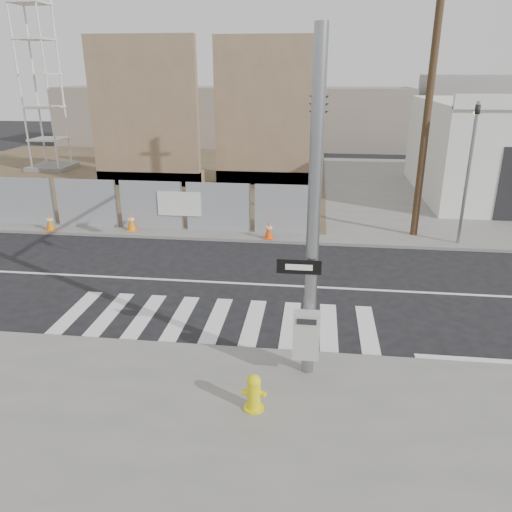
# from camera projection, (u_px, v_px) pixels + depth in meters

# --- Properties ---
(ground) EXTENTS (100.00, 100.00, 0.00)m
(ground) POSITION_uv_depth(u_px,v_px,m) (232.00, 283.00, 15.79)
(ground) COLOR black
(ground) RESTS_ON ground
(sidewalk_far) EXTENTS (50.00, 20.00, 0.12)m
(sidewalk_far) POSITION_uv_depth(u_px,v_px,m) (272.00, 186.00, 28.79)
(sidewalk_far) COLOR slate
(sidewalk_far) RESTS_ON ground
(signal_pole) EXTENTS (0.96, 5.87, 7.00)m
(signal_pole) POSITION_uv_depth(u_px,v_px,m) (317.00, 139.00, 11.93)
(signal_pole) COLOR gray
(signal_pole) RESTS_ON sidewalk_near
(far_signal_pole) EXTENTS (0.16, 0.20, 5.60)m
(far_signal_pole) POSITION_uv_depth(u_px,v_px,m) (471.00, 155.00, 17.93)
(far_signal_pole) COLOR gray
(far_signal_pole) RESTS_ON sidewalk_far
(chain_link_fence) EXTENTS (24.60, 0.04, 2.00)m
(chain_link_fence) POSITION_uv_depth(u_px,v_px,m) (19.00, 201.00, 21.19)
(chain_link_fence) COLOR gray
(chain_link_fence) RESTS_ON sidewalk_far
(concrete_wall_left) EXTENTS (6.00, 1.30, 8.00)m
(concrete_wall_left) POSITION_uv_depth(u_px,v_px,m) (146.00, 127.00, 27.58)
(concrete_wall_left) COLOR #7A5E49
(concrete_wall_left) RESTS_ON sidewalk_far
(concrete_wall_right) EXTENTS (5.50, 1.30, 8.00)m
(concrete_wall_right) POSITION_uv_depth(u_px,v_px,m) (264.00, 127.00, 27.76)
(concrete_wall_right) COLOR #7A5E49
(concrete_wall_right) RESTS_ON sidewalk_far
(crane_tower) EXTENTS (2.60, 2.60, 18.15)m
(crane_tower) POSITION_uv_depth(u_px,v_px,m) (32.00, 23.00, 30.17)
(crane_tower) COLOR slate
(crane_tower) RESTS_ON sidewalk_far
(utility_pole_right) EXTENTS (1.60, 0.28, 10.00)m
(utility_pole_right) POSITION_uv_depth(u_px,v_px,m) (429.00, 103.00, 18.34)
(utility_pole_right) COLOR #493522
(utility_pole_right) RESTS_ON sidewalk_far
(fire_hydrant) EXTENTS (0.52, 0.52, 0.76)m
(fire_hydrant) POSITION_uv_depth(u_px,v_px,m) (254.00, 392.00, 9.61)
(fire_hydrant) COLOR yellow
(fire_hydrant) RESTS_ON sidewalk_near
(traffic_cone_b) EXTENTS (0.44, 0.44, 0.71)m
(traffic_cone_b) POSITION_uv_depth(u_px,v_px,m) (50.00, 222.00, 20.50)
(traffic_cone_b) COLOR orange
(traffic_cone_b) RESTS_ON sidewalk_far
(traffic_cone_c) EXTENTS (0.45, 0.45, 0.74)m
(traffic_cone_c) POSITION_uv_depth(u_px,v_px,m) (131.00, 222.00, 20.48)
(traffic_cone_c) COLOR orange
(traffic_cone_c) RESTS_ON sidewalk_far
(traffic_cone_d) EXTENTS (0.43, 0.43, 0.71)m
(traffic_cone_d) POSITION_uv_depth(u_px,v_px,m) (269.00, 230.00, 19.46)
(traffic_cone_d) COLOR #FB480D
(traffic_cone_d) RESTS_ON sidewalk_far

